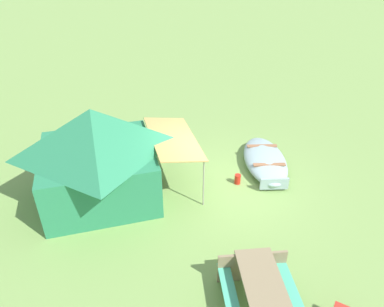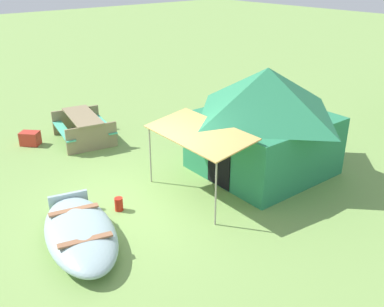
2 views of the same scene
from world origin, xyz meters
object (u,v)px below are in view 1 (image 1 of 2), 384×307
beached_rowboat (265,160)px  canvas_cabin_tent (97,153)px  picnic_table (263,298)px  fuel_can (238,179)px

beached_rowboat → canvas_cabin_tent: 5.16m
canvas_cabin_tent → beached_rowboat: bearing=-91.1°
picnic_table → fuel_can: 4.33m
picnic_table → beached_rowboat: bearing=-28.1°
picnic_table → fuel_can: (4.11, -1.31, -0.35)m
beached_rowboat → picnic_table: (-4.68, 2.50, 0.25)m
picnic_table → fuel_can: picnic_table is taller
beached_rowboat → canvas_cabin_tent: bearing=88.9°
picnic_table → fuel_can: bearing=-17.7°
beached_rowboat → picnic_table: size_ratio=1.38×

